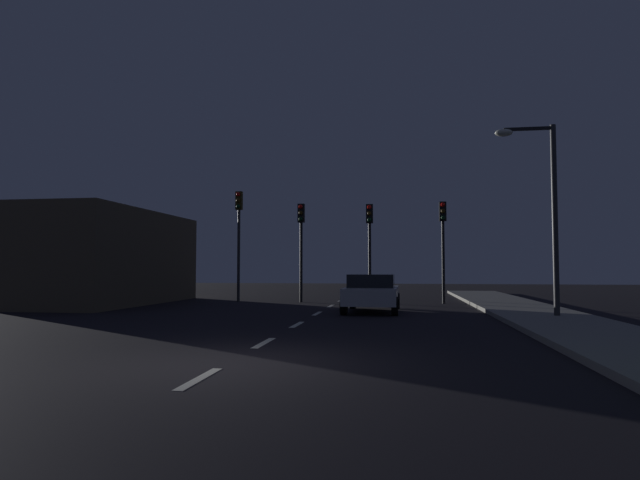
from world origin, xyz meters
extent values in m
plane|color=black|center=(0.00, 7.00, 0.00)|extent=(80.00, 80.00, 0.00)
cube|color=gray|center=(7.50, 7.00, 0.07)|extent=(3.00, 40.00, 0.15)
cube|color=silver|center=(0.00, -1.20, 0.00)|extent=(0.16, 1.60, 0.01)
cube|color=silver|center=(0.00, 2.60, 0.00)|extent=(0.16, 1.60, 0.01)
cube|color=silver|center=(0.00, 6.40, 0.00)|extent=(0.16, 1.60, 0.01)
cube|color=silver|center=(0.00, 10.20, 0.00)|extent=(0.16, 1.60, 0.01)
cube|color=silver|center=(0.00, 14.00, 0.00)|extent=(0.16, 1.60, 0.01)
cube|color=silver|center=(0.00, 17.80, 0.00)|extent=(0.16, 1.60, 0.01)
cube|color=silver|center=(0.00, 21.60, 0.00)|extent=(0.16, 1.60, 0.01)
cylinder|color=#2D2D30|center=(-4.84, 16.38, 2.69)|extent=(0.14, 0.14, 5.38)
cube|color=#382D0C|center=(-4.84, 16.38, 4.93)|extent=(0.32, 0.24, 0.90)
sphere|color=red|center=(-4.84, 16.22, 5.23)|extent=(0.20, 0.20, 0.20)
sphere|color=#3F2D0C|center=(-4.84, 16.22, 4.93)|extent=(0.20, 0.20, 0.20)
sphere|color=#0C3319|center=(-4.84, 16.22, 4.63)|extent=(0.20, 0.20, 0.20)
cylinder|color=black|center=(-1.74, 16.38, 2.36)|extent=(0.14, 0.14, 4.72)
cube|color=black|center=(-1.74, 16.38, 4.27)|extent=(0.32, 0.24, 0.90)
sphere|color=red|center=(-1.74, 16.22, 4.57)|extent=(0.20, 0.20, 0.20)
sphere|color=#3F2D0C|center=(-1.74, 16.22, 4.27)|extent=(0.20, 0.20, 0.20)
sphere|color=#0C3319|center=(-1.74, 16.22, 3.97)|extent=(0.20, 0.20, 0.20)
cylinder|color=black|center=(1.55, 16.38, 2.32)|extent=(0.14, 0.14, 4.64)
cube|color=black|center=(1.55, 16.38, 4.19)|extent=(0.32, 0.24, 0.90)
sphere|color=red|center=(1.55, 16.22, 4.49)|extent=(0.20, 0.20, 0.20)
sphere|color=#3F2D0C|center=(1.55, 16.22, 4.19)|extent=(0.20, 0.20, 0.20)
sphere|color=#0C3319|center=(1.55, 16.22, 3.89)|extent=(0.20, 0.20, 0.20)
cylinder|color=black|center=(4.93, 16.38, 2.35)|extent=(0.14, 0.14, 4.70)
cube|color=black|center=(4.93, 16.38, 4.25)|extent=(0.32, 0.24, 0.90)
sphere|color=red|center=(4.93, 16.22, 4.55)|extent=(0.20, 0.20, 0.20)
sphere|color=#3F2D0C|center=(4.93, 16.22, 4.25)|extent=(0.20, 0.20, 0.20)
sphere|color=#0C3319|center=(4.93, 16.22, 3.95)|extent=(0.20, 0.20, 0.20)
cube|color=silver|center=(1.91, 11.29, 0.62)|extent=(1.96, 4.11, 0.60)
cube|color=black|center=(1.90, 11.09, 1.16)|extent=(1.69, 1.87, 0.48)
cylinder|color=black|center=(1.05, 12.80, 0.32)|extent=(0.23, 0.64, 0.64)
cylinder|color=black|center=(2.82, 12.76, 0.32)|extent=(0.23, 0.64, 0.64)
cylinder|color=black|center=(1.00, 9.82, 0.32)|extent=(0.23, 0.64, 0.64)
cylinder|color=black|center=(2.76, 9.78, 0.32)|extent=(0.23, 0.64, 0.64)
cylinder|color=#2D2D30|center=(7.80, 8.87, 3.09)|extent=(0.18, 0.18, 6.19)
cube|color=black|center=(7.05, 8.87, 6.09)|extent=(1.51, 0.10, 0.10)
ellipsoid|color=silver|center=(6.29, 8.87, 5.99)|extent=(0.56, 0.36, 0.24)
cube|color=brown|center=(-10.09, 14.00, 2.10)|extent=(4.18, 9.74, 4.20)
camera|label=1|loc=(2.95, -8.84, 1.64)|focal=30.01mm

